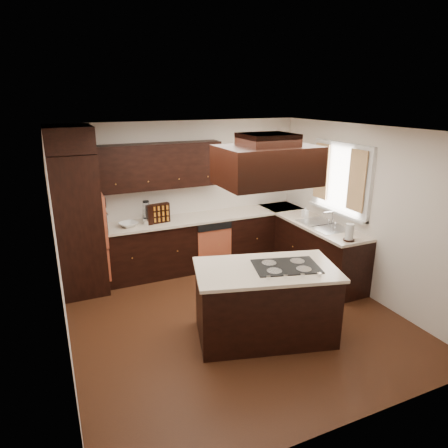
{
  "coord_description": "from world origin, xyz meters",
  "views": [
    {
      "loc": [
        -2.08,
        -4.32,
        2.88
      ],
      "look_at": [
        0.1,
        0.6,
        1.15
      ],
      "focal_mm": 32.0,
      "sensor_mm": 36.0,
      "label": 1
    }
  ],
  "objects_px": {
    "range_hood": "(267,165)",
    "oven_column": "(78,225)",
    "spice_rack": "(158,213)",
    "island": "(265,304)"
  },
  "relations": [
    {
      "from": "range_hood",
      "to": "oven_column",
      "type": "bearing_deg",
      "value": 129.74
    },
    {
      "from": "range_hood",
      "to": "spice_rack",
      "type": "bearing_deg",
      "value": 105.96
    },
    {
      "from": "oven_column",
      "to": "spice_rack",
      "type": "relative_size",
      "value": 5.57
    },
    {
      "from": "range_hood",
      "to": "spice_rack",
      "type": "relative_size",
      "value": 2.76
    },
    {
      "from": "oven_column",
      "to": "spice_rack",
      "type": "xyz_separation_m",
      "value": [
        1.22,
        0.03,
        0.02
      ]
    },
    {
      "from": "spice_rack",
      "to": "range_hood",
      "type": "bearing_deg",
      "value": -84.16
    },
    {
      "from": "island",
      "to": "range_hood",
      "type": "height_order",
      "value": "range_hood"
    },
    {
      "from": "spice_rack",
      "to": "island",
      "type": "bearing_deg",
      "value": -82.7
    },
    {
      "from": "oven_column",
      "to": "range_hood",
      "type": "xyz_separation_m",
      "value": [
        1.88,
        -2.25,
        1.1
      ]
    },
    {
      "from": "range_hood",
      "to": "spice_rack",
      "type": "height_order",
      "value": "range_hood"
    }
  ]
}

